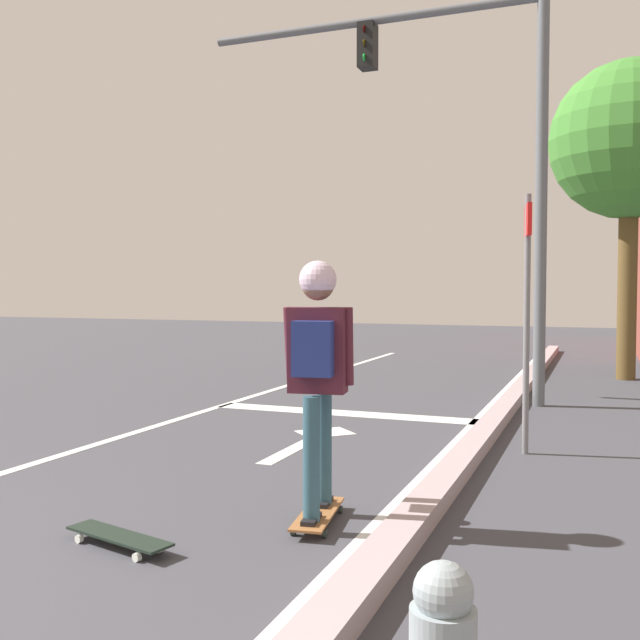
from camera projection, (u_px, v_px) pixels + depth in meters
name	position (u px, v px, depth m)	size (l,w,h in m)	color
lane_line_center	(159.00, 425.00, 8.36)	(0.12, 20.00, 0.01)	silver
lane_line_curbside	(450.00, 448.00, 7.12)	(0.12, 20.00, 0.01)	silver
stop_bar	(347.00, 413.00, 9.13)	(3.54, 0.40, 0.01)	silver
lane_arrow_stem	(294.00, 448.00, 7.13)	(0.16, 1.40, 0.01)	silver
lane_arrow_head	(325.00, 432.00, 7.92)	(0.56, 0.44, 0.01)	silver
curb_strip	(476.00, 444.00, 7.02)	(0.24, 24.00, 0.14)	#A69397
skateboard	(318.00, 514.00, 4.85)	(0.33, 0.79, 0.08)	#976033
skater	(317.00, 353.00, 4.79)	(0.46, 0.63, 1.69)	#2D515F
spare_skateboard	(119.00, 537.00, 4.40)	(0.81, 0.37, 0.08)	black
traffic_signal_mast	(463.00, 118.00, 9.93)	(4.94, 0.34, 5.78)	slate
street_sign_post	(527.00, 286.00, 6.84)	(0.11, 0.44, 2.48)	slate
roadside_tree	(630.00, 142.00, 12.37)	(2.70, 2.70, 5.49)	brown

